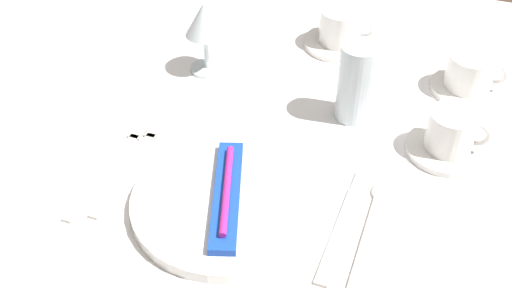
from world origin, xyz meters
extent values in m
cube|color=white|center=(0.00, 0.00, 0.72)|extent=(1.80, 1.10, 0.04)
cube|color=white|center=(0.00, 0.55, 0.61)|extent=(1.80, 0.01, 0.18)
cylinder|color=brown|center=(-0.80, 0.45, 0.35)|extent=(0.07, 0.07, 0.70)
cylinder|color=white|center=(-0.02, -0.22, 0.75)|extent=(0.27, 0.27, 0.02)
cube|color=blue|center=(-0.02, -0.22, 0.76)|extent=(0.10, 0.21, 0.01)
cylinder|color=#CC268C|center=(-0.02, -0.22, 0.78)|extent=(0.06, 0.16, 0.01)
cube|color=beige|center=(-0.19, -0.21, 0.74)|extent=(0.02, 0.19, 0.00)
cube|color=beige|center=(-0.19, -0.10, 0.74)|extent=(0.02, 0.04, 0.00)
cube|color=beige|center=(-0.22, -0.23, 0.74)|extent=(0.02, 0.20, 0.00)
cube|color=beige|center=(-0.22, -0.11, 0.74)|extent=(0.02, 0.04, 0.00)
cube|color=beige|center=(0.14, -0.22, 0.74)|extent=(0.02, 0.18, 0.00)
cube|color=beige|center=(0.14, -0.12, 0.74)|extent=(0.02, 0.06, 0.00)
cube|color=beige|center=(0.18, -0.22, 0.74)|extent=(0.01, 0.18, 0.00)
ellipsoid|color=beige|center=(0.18, -0.12, 0.74)|extent=(0.03, 0.04, 0.01)
cylinder|color=white|center=(0.27, 0.18, 0.74)|extent=(0.12, 0.12, 0.01)
cylinder|color=white|center=(0.27, 0.18, 0.78)|extent=(0.08, 0.08, 0.06)
torus|color=white|center=(0.31, 0.18, 0.78)|extent=(0.04, 0.01, 0.04)
cylinder|color=white|center=(0.02, 0.26, 0.74)|extent=(0.14, 0.14, 0.01)
cylinder|color=white|center=(0.02, 0.26, 0.78)|extent=(0.08, 0.08, 0.07)
torus|color=white|center=(0.06, 0.26, 0.79)|extent=(0.05, 0.01, 0.05)
cylinder|color=white|center=(0.26, 0.01, 0.74)|extent=(0.13, 0.13, 0.01)
cylinder|color=white|center=(0.26, 0.01, 0.78)|extent=(0.07, 0.07, 0.06)
torus|color=white|center=(0.29, 0.01, 0.79)|extent=(0.04, 0.01, 0.04)
cylinder|color=silver|center=(-0.18, 0.09, 0.74)|extent=(0.06, 0.06, 0.01)
cylinder|color=silver|center=(-0.18, 0.09, 0.78)|extent=(0.01, 0.01, 0.07)
cone|color=silver|center=(-0.18, 0.09, 0.85)|extent=(0.07, 0.07, 0.06)
cylinder|color=silver|center=(0.10, 0.05, 0.81)|extent=(0.06, 0.06, 0.14)
camera|label=1|loc=(0.22, -0.78, 1.38)|focal=43.66mm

